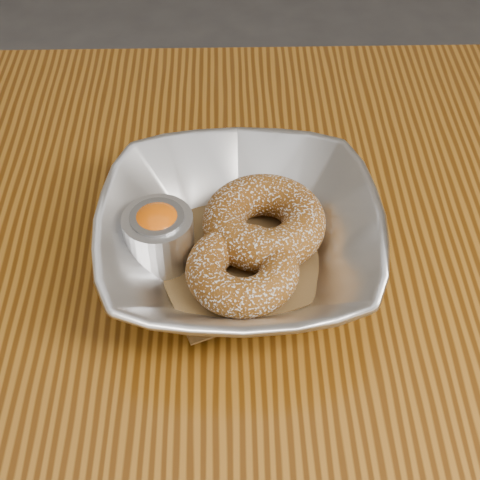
{
  "coord_description": "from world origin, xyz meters",
  "views": [
    {
      "loc": [
        -0.12,
        -0.4,
        1.23
      ],
      "look_at": [
        -0.11,
        0.04,
        0.78
      ],
      "focal_mm": 55.0,
      "sensor_mm": 36.0,
      "label": 1
    }
  ],
  "objects_px": {
    "donut_front": "(242,270)",
    "ramekin": "(159,235)",
    "serving_bowl": "(240,240)",
    "table": "(361,365)",
    "donut_back": "(264,222)"
  },
  "relations": [
    {
      "from": "donut_front",
      "to": "ramekin",
      "type": "height_order",
      "value": "ramekin"
    },
    {
      "from": "table",
      "to": "ramekin",
      "type": "height_order",
      "value": "ramekin"
    },
    {
      "from": "donut_back",
      "to": "donut_front",
      "type": "height_order",
      "value": "donut_back"
    },
    {
      "from": "table",
      "to": "serving_bowl",
      "type": "relative_size",
      "value": 4.93
    },
    {
      "from": "donut_front",
      "to": "serving_bowl",
      "type": "bearing_deg",
      "value": 92.51
    },
    {
      "from": "table",
      "to": "donut_front",
      "type": "bearing_deg",
      "value": 174.52
    },
    {
      "from": "table",
      "to": "serving_bowl",
      "type": "height_order",
      "value": "serving_bowl"
    },
    {
      "from": "donut_back",
      "to": "ramekin",
      "type": "xyz_separation_m",
      "value": [
        -0.09,
        -0.02,
        0.01
      ]
    },
    {
      "from": "ramekin",
      "to": "table",
      "type": "bearing_deg",
      "value": -13.64
    },
    {
      "from": "donut_front",
      "to": "ramekin",
      "type": "distance_m",
      "value": 0.08
    },
    {
      "from": "serving_bowl",
      "to": "donut_front",
      "type": "xyz_separation_m",
      "value": [
        0.0,
        -0.03,
        -0.0
      ]
    },
    {
      "from": "donut_back",
      "to": "table",
      "type": "bearing_deg",
      "value": -35.11
    },
    {
      "from": "serving_bowl",
      "to": "donut_back",
      "type": "height_order",
      "value": "serving_bowl"
    },
    {
      "from": "donut_back",
      "to": "ramekin",
      "type": "height_order",
      "value": "ramekin"
    },
    {
      "from": "serving_bowl",
      "to": "ramekin",
      "type": "relative_size",
      "value": 4.03
    }
  ]
}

